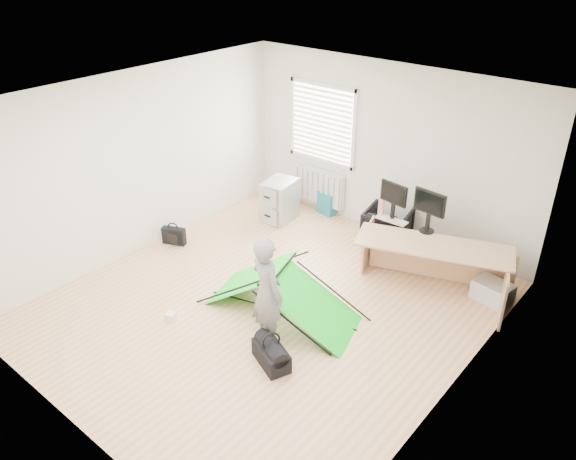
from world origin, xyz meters
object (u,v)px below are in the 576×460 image
Objects in this scene: desk at (431,267)px; person at (267,293)px; thermos at (382,208)px; storage_crate at (493,291)px; laptop_bag at (174,236)px; kite at (282,291)px; monitor_right at (428,217)px; monitor_left at (393,206)px; duffel_bag at (271,356)px; office_chair at (387,227)px; filing_cabinet at (280,200)px.

person is at bearing -132.86° from desk.
thermos is 1.88m from storage_crate.
desk reaches higher than laptop_bag.
monitor_right is at bearing 47.85° from kite.
monitor_left is 0.93× the size of monitor_right.
monitor_right reaches higher than monitor_left.
storage_crate reaches higher than duffel_bag.
office_chair is 1.30× the size of duffel_bag.
storage_crate is at bearing 28.88° from kite.
person is at bearing -61.47° from filing_cabinet.
filing_cabinet reaches higher than desk.
storage_crate is (1.02, 0.02, -0.78)m from monitor_right.
storage_crate is at bearing -2.88° from laptop_bag.
thermos is 2.53m from person.
filing_cabinet is 2.20m from monitor_left.
laptop_bag is at bearing -0.46° from person.
storage_crate is (3.70, 0.01, -0.21)m from filing_cabinet.
laptop_bag is at bearing -158.82° from storage_crate.
desk is at bearing 136.68° from office_chair.
office_chair reaches higher than duffel_bag.
monitor_left is at bearing -77.01° from person.
kite is (-0.22, -1.97, -0.49)m from thermos.
thermos is at bearing -179.82° from storage_crate.
monitor_left is 0.78m from office_chair.
thermos is 0.48× the size of storage_crate.
thermos is at bearing -175.53° from monitor_left.
filing_cabinet reaches higher than laptop_bag.
desk is 0.68m from monitor_right.
filing_cabinet is 2.73m from monitor_right.
desk is at bearing -15.10° from filing_cabinet.
kite is at bearing 75.99° from office_chair.
monitor_left is 2.08m from kite.
filing_cabinet is at bearing 1.13° from office_chair.
monitor_right is at bearing -89.15° from person.
filing_cabinet is 0.50× the size of person.
storage_crate is at bearing 85.90° from duffel_bag.
thermos is (1.94, 0.00, 0.46)m from filing_cabinet.
person reaches higher than desk.
desk is at bearing -159.09° from storage_crate.
monitor_left is at bearing -9.80° from filing_cabinet.
thermos is (-0.98, 0.29, 0.46)m from desk.
monitor_right is 0.33× the size of person.
monitor_left is 0.85× the size of duffel_bag.
person is 0.69× the size of kite.
desk is 1.01m from monitor_left.
person reaches higher than filing_cabinet.
kite reaches higher than duffel_bag.
person reaches higher than monitor_left.
desk is 3.91m from laptop_bag.
monitor_left is at bearing 62.16° from kite.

